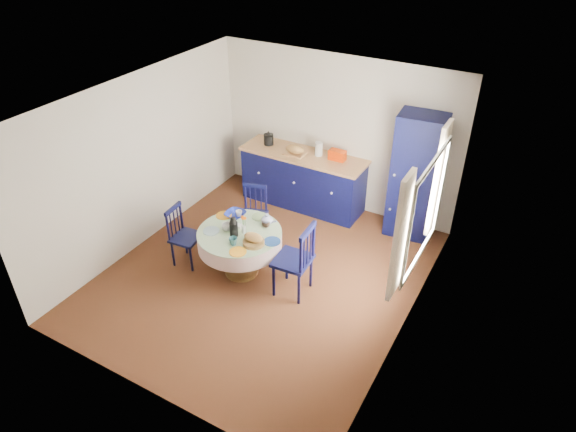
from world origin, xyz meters
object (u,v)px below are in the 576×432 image
Objects in this scene: mug_b at (233,241)px; chair_far at (254,214)px; pantry_cabinet at (415,177)px; dining_table at (241,239)px; cobalt_bowl at (235,215)px; chair_right at (296,260)px; kitchen_counter at (303,179)px; mug_a at (227,227)px; mug_c at (266,224)px; mug_d at (239,214)px; chair_left at (184,235)px.

chair_far is at bearing 109.58° from mug_b.
pantry_cabinet is 2.22× the size of chair_far.
cobalt_bowl is (-0.27, 0.28, 0.15)m from dining_table.
chair_right is 9.54× the size of mug_b.
kitchen_counter is 1.98× the size of chair_right.
mug_a is at bearing -165.20° from dining_table.
pantry_cabinet reaches higher than dining_table.
cobalt_bowl is at bearing 133.32° from dining_table.
chair_right is (1.13, -0.78, 0.09)m from chair_far.
pantry_cabinet reaches higher than chair_far.
kitchen_counter reaches higher than dining_table.
cobalt_bowl is (-0.09, 0.33, -0.02)m from mug_a.
kitchen_counter is 2.24m from chair_right.
dining_table reaches higher than mug_b.
mug_c is 1.21× the size of mug_d.
chair_far is at bearing 110.59° from dining_table.
mug_b is (0.26, -0.23, -0.00)m from mug_a.
pantry_cabinet is at bearing 51.40° from mug_c.
pantry_cabinet reaches higher than mug_a.
cobalt_bowl is at bearing 179.12° from mug_c.
mug_c is (0.15, 0.55, -0.01)m from mug_b.
kitchen_counter is 2.32m from mug_b.
mug_d is 0.05m from cobalt_bowl.
mug_b is 0.67m from mug_d.
kitchen_counter is at bearing 93.62° from dining_table.
mug_b reaches higher than cobalt_bowl.
mug_a is 1.20× the size of mug_b.
mug_a is at bearing -74.65° from cobalt_bowl.
mug_d is at bearing 174.93° from mug_c.
kitchen_counter reaches higher than mug_b.
dining_table is 0.42m from mug_d.
chair_far is 1.16m from mug_b.
cobalt_bowl is (-1.95, -1.81, -0.25)m from pantry_cabinet.
chair_left reaches higher than mug_a.
cobalt_bowl is at bearing -94.20° from kitchen_counter.
pantry_cabinet is 14.58× the size of mug_a.
mug_b reaches higher than mug_d.
mug_a is at bearing -81.90° from mug_d.
chair_right is 9.55× the size of mug_c.
kitchen_counter reaches higher than mug_d.
chair_left is 1.19m from mug_c.
mug_b is 0.57m from mug_c.
mug_b is 1.00× the size of mug_c.
dining_table is 12.76× the size of mug_d.
dining_table is 8.82× the size of mug_a.
chair_far is at bearing -97.33° from kitchen_counter.
pantry_cabinet reaches higher than kitchen_counter.
pantry_cabinet is 17.49× the size of mug_c.
mug_c is (1.07, 0.45, 0.28)m from chair_left.
chair_far is at bearing -34.53° from chair_left.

